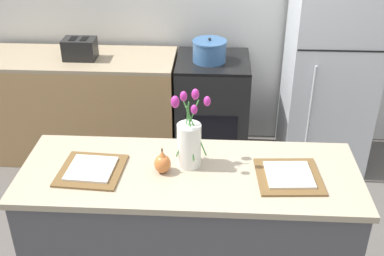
{
  "coord_description": "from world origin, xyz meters",
  "views": [
    {
      "loc": [
        0.13,
        -2.09,
        2.36
      ],
      "look_at": [
        0.0,
        0.25,
        1.04
      ],
      "focal_mm": 45.0,
      "sensor_mm": 36.0,
      "label": 1
    }
  ],
  "objects_px": {
    "toaster": "(80,49)",
    "cooking_pot": "(209,51)",
    "pear_figurine": "(162,163)",
    "plate_setting_left": "(91,170)",
    "flower_vase": "(189,141)",
    "stove_range": "(212,110)",
    "plate_setting_right": "(289,176)",
    "refrigerator": "(331,63)"
  },
  "relations": [
    {
      "from": "pear_figurine",
      "to": "plate_setting_left",
      "type": "bearing_deg",
      "value": -177.56
    },
    {
      "from": "stove_range",
      "to": "pear_figurine",
      "type": "height_order",
      "value": "pear_figurine"
    },
    {
      "from": "toaster",
      "to": "pear_figurine",
      "type": "bearing_deg",
      "value": -61.85
    },
    {
      "from": "stove_range",
      "to": "plate_setting_left",
      "type": "height_order",
      "value": "plate_setting_left"
    },
    {
      "from": "refrigerator",
      "to": "toaster",
      "type": "distance_m",
      "value": 2.04
    },
    {
      "from": "toaster",
      "to": "cooking_pot",
      "type": "relative_size",
      "value": 1.02
    },
    {
      "from": "plate_setting_right",
      "to": "cooking_pot",
      "type": "relative_size",
      "value": 1.26
    },
    {
      "from": "refrigerator",
      "to": "flower_vase",
      "type": "height_order",
      "value": "refrigerator"
    },
    {
      "from": "flower_vase",
      "to": "refrigerator",
      "type": "bearing_deg",
      "value": 55.55
    },
    {
      "from": "plate_setting_right",
      "to": "toaster",
      "type": "distance_m",
      "value": 2.19
    },
    {
      "from": "refrigerator",
      "to": "toaster",
      "type": "relative_size",
      "value": 6.52
    },
    {
      "from": "pear_figurine",
      "to": "toaster",
      "type": "relative_size",
      "value": 0.52
    },
    {
      "from": "plate_setting_left",
      "to": "plate_setting_right",
      "type": "xyz_separation_m",
      "value": [
        1.03,
        0.0,
        0.0
      ]
    },
    {
      "from": "toaster",
      "to": "cooking_pot",
      "type": "height_order",
      "value": "cooking_pot"
    },
    {
      "from": "pear_figurine",
      "to": "toaster",
      "type": "distance_m",
      "value": 1.79
    },
    {
      "from": "stove_range",
      "to": "pear_figurine",
      "type": "xyz_separation_m",
      "value": [
        -0.24,
        -1.61,
        0.51
      ]
    },
    {
      "from": "pear_figurine",
      "to": "cooking_pot",
      "type": "height_order",
      "value": "cooking_pot"
    },
    {
      "from": "flower_vase",
      "to": "pear_figurine",
      "type": "bearing_deg",
      "value": -150.17
    },
    {
      "from": "pear_figurine",
      "to": "cooking_pot",
      "type": "relative_size",
      "value": 0.53
    },
    {
      "from": "flower_vase",
      "to": "plate_setting_right",
      "type": "bearing_deg",
      "value": -10.17
    },
    {
      "from": "plate_setting_left",
      "to": "plate_setting_right",
      "type": "height_order",
      "value": "same"
    },
    {
      "from": "flower_vase",
      "to": "toaster",
      "type": "bearing_deg",
      "value": 123.13
    },
    {
      "from": "plate_setting_left",
      "to": "cooking_pot",
      "type": "distance_m",
      "value": 1.7
    },
    {
      "from": "refrigerator",
      "to": "plate_setting_left",
      "type": "height_order",
      "value": "refrigerator"
    },
    {
      "from": "pear_figurine",
      "to": "toaster",
      "type": "bearing_deg",
      "value": 118.15
    },
    {
      "from": "flower_vase",
      "to": "stove_range",
      "type": "bearing_deg",
      "value": 86.1
    },
    {
      "from": "plate_setting_left",
      "to": "toaster",
      "type": "relative_size",
      "value": 1.24
    },
    {
      "from": "flower_vase",
      "to": "cooking_pot",
      "type": "distance_m",
      "value": 1.51
    },
    {
      "from": "stove_range",
      "to": "plate_setting_right",
      "type": "xyz_separation_m",
      "value": [
        0.42,
        -1.63,
        0.47
      ]
    },
    {
      "from": "refrigerator",
      "to": "toaster",
      "type": "height_order",
      "value": "refrigerator"
    },
    {
      "from": "stove_range",
      "to": "refrigerator",
      "type": "bearing_deg",
      "value": 0.04
    },
    {
      "from": "stove_range",
      "to": "pear_figurine",
      "type": "relative_size",
      "value": 6.33
    },
    {
      "from": "plate_setting_left",
      "to": "toaster",
      "type": "height_order",
      "value": "toaster"
    },
    {
      "from": "plate_setting_left",
      "to": "plate_setting_right",
      "type": "relative_size",
      "value": 1.0
    },
    {
      "from": "plate_setting_left",
      "to": "toaster",
      "type": "xyz_separation_m",
      "value": [
        -0.47,
        1.59,
        0.08
      ]
    },
    {
      "from": "stove_range",
      "to": "pear_figurine",
      "type": "distance_m",
      "value": 1.71
    },
    {
      "from": "stove_range",
      "to": "flower_vase",
      "type": "bearing_deg",
      "value": -93.9
    },
    {
      "from": "plate_setting_left",
      "to": "toaster",
      "type": "bearing_deg",
      "value": 106.37
    },
    {
      "from": "stove_range",
      "to": "plate_setting_right",
      "type": "distance_m",
      "value": 1.75
    },
    {
      "from": "stove_range",
      "to": "flower_vase",
      "type": "height_order",
      "value": "flower_vase"
    },
    {
      "from": "plate_setting_right",
      "to": "plate_setting_left",
      "type": "bearing_deg",
      "value": 180.0
    },
    {
      "from": "stove_range",
      "to": "refrigerator",
      "type": "xyz_separation_m",
      "value": [
        0.95,
        0.0,
        0.45
      ]
    }
  ]
}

